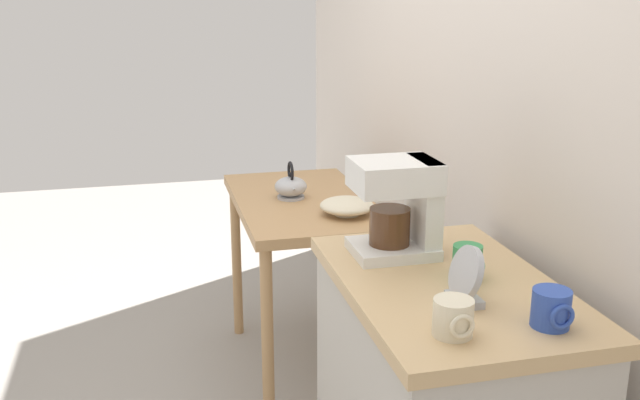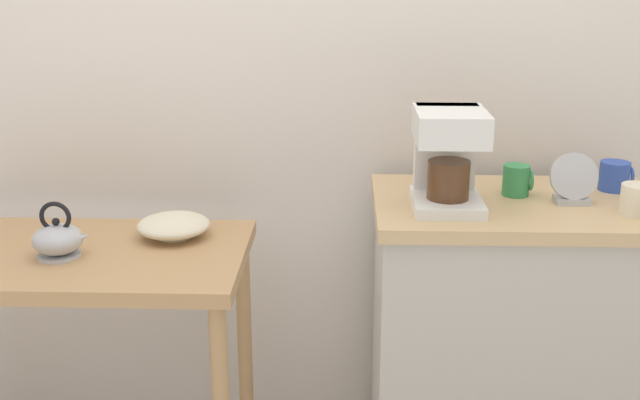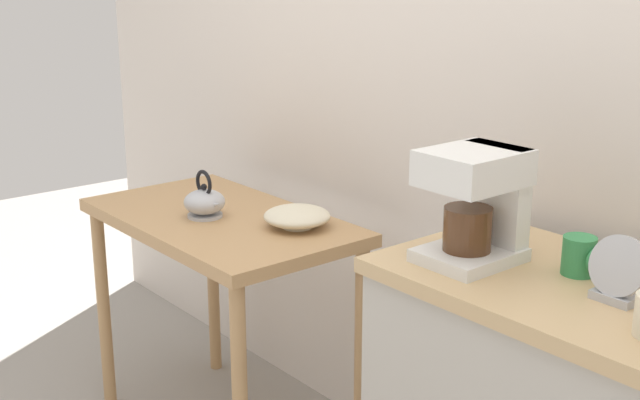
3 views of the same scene
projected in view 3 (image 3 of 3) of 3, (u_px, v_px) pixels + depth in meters
name	position (u px, v px, depth m)	size (l,w,h in m)	color
back_wall	(505.00, 23.00, 2.25)	(4.40, 0.10, 2.80)	silver
wooden_table	(221.00, 247.00, 2.70)	(0.93, 0.53, 0.78)	tan
bowl_stoneware	(297.00, 216.00, 2.54)	(0.20, 0.20, 0.06)	beige
teakettle	(205.00, 202.00, 2.64)	(0.16, 0.13, 0.15)	#B2B5BA
coffee_maker	(478.00, 200.00, 1.89)	(0.18, 0.22, 0.26)	white
mug_tall_green	(580.00, 256.00, 1.82)	(0.08, 0.07, 0.09)	#338C4C
table_clock	(618.00, 273.00, 1.68)	(0.13, 0.06, 0.14)	#B2B5BA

